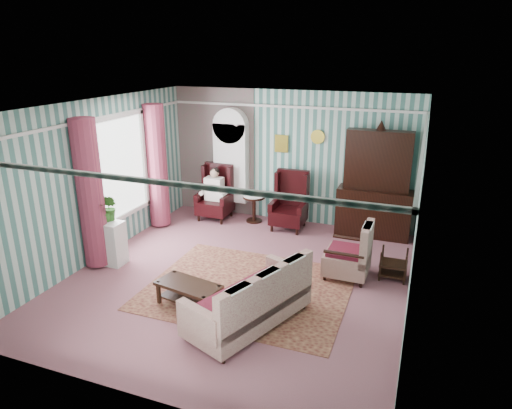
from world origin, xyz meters
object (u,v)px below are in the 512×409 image
at_px(wingback_left, 215,193).
at_px(coffee_table, 189,295).
at_px(round_side_table, 254,209).
at_px(nest_table, 394,264).
at_px(floral_armchair, 348,249).
at_px(dresser_hutch, 376,181).
at_px(sofa, 248,293).
at_px(plant_stand, 109,243).
at_px(seated_woman, 215,194).
at_px(wingback_right, 289,201).
at_px(bookcase, 231,168).

xyz_separation_m(wingback_left, coffee_table, (1.25, -3.55, -0.44)).
bearing_deg(round_side_table, nest_table, -28.20).
bearing_deg(coffee_table, floral_armchair, 41.14).
relative_size(dresser_hutch, round_side_table, 3.93).
bearing_deg(sofa, floral_armchair, -7.03).
relative_size(wingback_left, plant_stand, 1.56).
distance_m(round_side_table, floral_armchair, 3.07).
relative_size(wingback_left, floral_armchair, 1.23).
relative_size(wingback_left, coffee_table, 1.27).
bearing_deg(seated_woman, plant_stand, -106.22).
relative_size(wingback_right, round_side_table, 2.08).
bearing_deg(wingback_left, seated_woman, 0.00).
xyz_separation_m(bookcase, dresser_hutch, (3.25, -0.12, 0.06)).
relative_size(round_side_table, coffee_table, 0.61).
distance_m(round_side_table, sofa, 4.06).
relative_size(seated_woman, round_side_table, 1.97).
bearing_deg(floral_armchair, sofa, 152.65).
xyz_separation_m(plant_stand, sofa, (3.06, -0.92, 0.09)).
relative_size(bookcase, floral_armchair, 2.20).
height_order(sofa, coffee_table, sofa).
distance_m(wingback_right, round_side_table, 0.92).
height_order(wingback_left, sofa, wingback_left).
bearing_deg(coffee_table, plant_stand, 158.64).
height_order(wingback_right, coffee_table, wingback_right).
bearing_deg(nest_table, sofa, -130.39).
distance_m(wingback_left, nest_table, 4.37).
bearing_deg(nest_table, wingback_left, 159.15).
bearing_deg(wingback_left, nest_table, -20.85).
height_order(bookcase, round_side_table, bookcase).
xyz_separation_m(wingback_right, nest_table, (2.32, -1.55, -0.35)).
bearing_deg(floral_armchair, round_side_table, 53.10).
height_order(wingback_left, plant_stand, wingback_left).
xyz_separation_m(nest_table, floral_armchair, (-0.76, -0.19, 0.24)).
height_order(wingback_right, plant_stand, wingback_right).
xyz_separation_m(seated_woman, sofa, (2.26, -3.67, -0.10)).
bearing_deg(round_side_table, sofa, -70.39).
bearing_deg(plant_stand, coffee_table, -21.36).
height_order(round_side_table, floral_armchair, floral_armchair).
bearing_deg(plant_stand, round_side_table, 59.62).
bearing_deg(coffee_table, seated_woman, 109.33).
relative_size(wingback_left, sofa, 0.66).
relative_size(dresser_hutch, seated_woman, 2.00).
bearing_deg(sofa, wingback_left, 53.15).
distance_m(bookcase, plant_stand, 3.39).
relative_size(wingback_left, round_side_table, 2.08).
height_order(plant_stand, floral_armchair, floral_armchair).
relative_size(wingback_right, floral_armchair, 1.23).
bearing_deg(wingback_right, sofa, -82.06).
bearing_deg(dresser_hutch, wingback_left, -175.59).
distance_m(seated_woman, sofa, 4.32).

